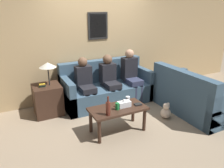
# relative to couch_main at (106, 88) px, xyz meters

# --- Properties ---
(ground_plane) EXTENTS (16.00, 16.00, 0.00)m
(ground_plane) POSITION_rel_couch_main_xyz_m (0.00, -0.55, -0.32)
(ground_plane) COLOR gray
(wall_back) EXTENTS (9.00, 0.08, 2.60)m
(wall_back) POSITION_rel_couch_main_xyz_m (0.00, 0.47, 0.98)
(wall_back) COLOR tan
(wall_back) RESTS_ON ground_plane
(couch_main) EXTENTS (2.03, 0.91, 0.94)m
(couch_main) POSITION_rel_couch_main_xyz_m (0.00, 0.00, 0.00)
(couch_main) COLOR #385166
(couch_main) RESTS_ON ground_plane
(couch_side) EXTENTS (0.91, 1.67, 0.94)m
(couch_side) POSITION_rel_couch_main_xyz_m (1.36, -1.30, 0.00)
(couch_side) COLOR #385166
(couch_side) RESTS_ON ground_plane
(coffee_table) EXTENTS (1.00, 0.50, 0.46)m
(coffee_table) POSITION_rel_couch_main_xyz_m (-0.38, -1.29, 0.07)
(coffee_table) COLOR #382319
(coffee_table) RESTS_ON ground_plane
(side_table_with_lamp) EXTENTS (0.54, 0.54, 1.09)m
(side_table_with_lamp) POSITION_rel_couch_main_xyz_m (-1.35, -0.04, 0.04)
(side_table_with_lamp) COLOR #382319
(side_table_with_lamp) RESTS_ON ground_plane
(wine_bottle) EXTENTS (0.07, 0.07, 0.32)m
(wine_bottle) POSITION_rel_couch_main_xyz_m (-0.65, -1.45, 0.27)
(wine_bottle) COLOR #562319
(wine_bottle) RESTS_ON coffee_table
(drinking_glass) EXTENTS (0.08, 0.08, 0.11)m
(drinking_glass) POSITION_rel_couch_main_xyz_m (-0.11, -1.16, 0.20)
(drinking_glass) COLOR silver
(drinking_glass) RESTS_ON coffee_table
(book_stack) EXTENTS (0.14, 0.10, 0.02)m
(book_stack) POSITION_rel_couch_main_xyz_m (-0.01, -1.35, 0.16)
(book_stack) COLOR black
(book_stack) RESTS_ON coffee_table
(soda_can) EXTENTS (0.07, 0.07, 0.12)m
(soda_can) POSITION_rel_couch_main_xyz_m (-0.43, -1.35, 0.21)
(soda_can) COLOR #197A38
(soda_can) RESTS_ON coffee_table
(tissue_box) EXTENTS (0.23, 0.12, 0.14)m
(tissue_box) POSITION_rel_couch_main_xyz_m (-0.27, -1.30, 0.20)
(tissue_box) COLOR silver
(tissue_box) RESTS_ON coffee_table
(person_left) EXTENTS (0.34, 0.58, 1.12)m
(person_left) POSITION_rel_couch_main_xyz_m (-0.56, -0.14, 0.29)
(person_left) COLOR black
(person_left) RESTS_ON ground_plane
(person_middle) EXTENTS (0.34, 0.58, 1.12)m
(person_middle) POSITION_rel_couch_main_xyz_m (0.01, -0.15, 0.30)
(person_middle) COLOR black
(person_middle) RESTS_ON ground_plane
(person_right) EXTENTS (0.34, 0.58, 1.20)m
(person_right) POSITION_rel_couch_main_xyz_m (0.57, -0.16, 0.33)
(person_right) COLOR #2D334C
(person_right) RESTS_ON ground_plane
(teddy_bear) EXTENTS (0.21, 0.21, 0.32)m
(teddy_bear) POSITION_rel_couch_main_xyz_m (0.71, -1.28, -0.18)
(teddy_bear) COLOR beige
(teddy_bear) RESTS_ON ground_plane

